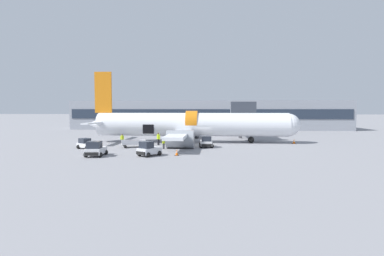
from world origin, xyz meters
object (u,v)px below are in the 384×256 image
(baggage_tug_lead, at_px, (86,144))
(baggage_tug_rear, at_px, (149,150))
(baggage_tug_spare, at_px, (206,142))
(ground_crew_loader_b, at_px, (158,138))
(airplane, at_px, (189,125))
(ground_crew_driver, at_px, (122,139))
(baggage_tug_mid, at_px, (95,150))
(ground_crew_loader_a, at_px, (164,143))
(baggage_cart_loading, at_px, (134,144))

(baggage_tug_lead, xyz_separation_m, baggage_tug_rear, (9.49, -5.16, 0.10))
(baggage_tug_rear, height_order, baggage_tug_spare, baggage_tug_rear)
(ground_crew_loader_b, bearing_deg, airplane, 41.87)
(baggage_tug_rear, distance_m, ground_crew_driver, 12.04)
(airplane, distance_m, baggage_tug_mid, 17.26)
(baggage_tug_mid, height_order, ground_crew_loader_a, baggage_tug_mid)
(baggage_tug_spare, bearing_deg, ground_crew_loader_b, 164.45)
(baggage_tug_mid, relative_size, ground_crew_loader_b, 1.76)
(baggage_tug_mid, xyz_separation_m, ground_crew_driver, (-0.39, 10.87, 0.09))
(baggage_cart_loading, height_order, ground_crew_loader_b, ground_crew_loader_b)
(baggage_tug_lead, relative_size, ground_crew_loader_b, 1.76)
(baggage_tug_lead, distance_m, ground_crew_driver, 6.03)
(airplane, relative_size, ground_crew_loader_a, 21.81)
(baggage_tug_rear, distance_m, ground_crew_loader_a, 5.99)
(ground_crew_loader_a, bearing_deg, baggage_tug_lead, -175.56)
(baggage_tug_mid, xyz_separation_m, ground_crew_loader_a, (6.56, 6.55, 0.07))
(baggage_tug_spare, xyz_separation_m, baggage_cart_loading, (-9.92, -0.79, -0.21))
(baggage_cart_loading, bearing_deg, baggage_tug_spare, 4.57)
(baggage_tug_rear, bearing_deg, baggage_cart_loading, 116.60)
(baggage_tug_spare, distance_m, baggage_cart_loading, 9.95)
(airplane, height_order, baggage_tug_rear, airplane)
(baggage_cart_loading, distance_m, ground_crew_loader_a, 4.60)
(baggage_tug_spare, relative_size, ground_crew_driver, 1.97)
(baggage_cart_loading, relative_size, ground_crew_loader_b, 2.29)
(baggage_cart_loading, bearing_deg, ground_crew_driver, 131.79)
(baggage_tug_mid, distance_m, ground_crew_loader_b, 11.86)
(ground_crew_loader_a, bearing_deg, ground_crew_loader_b, 109.58)
(baggage_tug_lead, height_order, baggage_tug_rear, baggage_tug_rear)
(baggage_tug_lead, height_order, ground_crew_loader_a, ground_crew_loader_a)
(baggage_tug_lead, bearing_deg, baggage_tug_spare, 10.79)
(baggage_tug_spare, bearing_deg, baggage_tug_mid, -144.15)
(baggage_tug_mid, relative_size, baggage_tug_rear, 1.08)
(baggage_tug_rear, bearing_deg, baggage_tug_mid, -174.13)
(airplane, bearing_deg, ground_crew_driver, -159.66)
(ground_crew_driver, bearing_deg, baggage_tug_mid, -87.92)
(baggage_tug_lead, bearing_deg, baggage_tug_rear, -28.53)
(baggage_tug_mid, relative_size, baggage_tug_spare, 1.04)
(ground_crew_loader_b, bearing_deg, baggage_tug_spare, -15.55)
(baggage_tug_spare, bearing_deg, ground_crew_driver, 170.42)
(baggage_cart_loading, relative_size, ground_crew_driver, 2.67)
(ground_crew_loader_a, relative_size, ground_crew_loader_b, 0.85)
(ground_crew_loader_b, xyz_separation_m, ground_crew_driver, (-5.48, 0.15, -0.14))
(airplane, bearing_deg, baggage_tug_lead, -145.95)
(ground_crew_driver, bearing_deg, baggage_cart_loading, -48.21)
(ground_crew_loader_a, bearing_deg, baggage_cart_loading, 162.05)
(baggage_tug_lead, distance_m, baggage_tug_mid, 6.80)
(baggage_cart_loading, bearing_deg, baggage_tug_mid, -105.45)
(baggage_tug_mid, height_order, baggage_cart_loading, baggage_tug_mid)
(baggage_tug_mid, xyz_separation_m, baggage_cart_loading, (2.20, 7.97, -0.25))
(baggage_tug_rear, relative_size, ground_crew_loader_a, 1.93)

